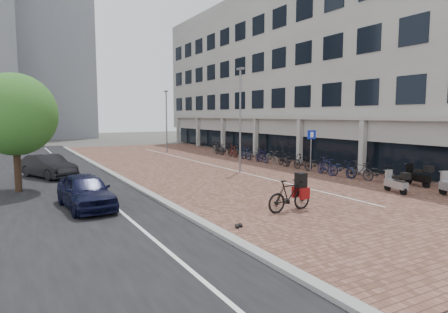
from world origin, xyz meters
TOP-DOWN VIEW (x-y plane):
  - ground at (0.00, 0.00)m, footprint 140.00×140.00m
  - plaza_brick at (2.00, 12.00)m, footprint 14.50×42.00m
  - street_asphalt at (-9.00, 12.00)m, footprint 8.00×50.00m
  - curb at (-5.10, 12.00)m, footprint 0.35×42.00m
  - lane_line at (-7.00, 12.00)m, footprint 0.12×44.00m
  - parking_line at (2.20, 12.00)m, footprint 0.10×30.00m
  - office_building at (12.97, 16.00)m, footprint 8.40×40.00m
  - car_navy at (-8.03, 2.59)m, footprint 1.90×4.11m
  - car_dark at (-8.59, 11.42)m, footprint 2.98×4.33m
  - hero_bike at (-1.45, -1.64)m, footprint 2.05×0.67m
  - shoes at (-4.21, -2.56)m, footprint 0.46×0.42m
  - scooter_mid at (7.50, -0.70)m, footprint 0.86×1.74m
  - scooter_back at (5.04, -1.30)m, footprint 0.86×1.61m
  - parking_sign at (6.12, 5.71)m, footprint 0.55×0.18m
  - lamp_near at (2.23, 7.91)m, footprint 0.12×0.12m
  - lamp_far at (2.88, 22.54)m, footprint 0.12×0.12m
  - street_tree at (-10.13, 7.64)m, footprint 3.81×3.81m
  - bike_row at (6.42, 10.20)m, footprint 1.33×20.44m

SIDE VIEW (x-z plane):
  - ground at x=0.00m, z-range 0.00..0.00m
  - street_asphalt at x=-9.00m, z-range -0.01..0.02m
  - plaza_brick at x=2.00m, z-range -0.01..0.03m
  - lane_line at x=-7.00m, z-range 0.02..0.02m
  - parking_line at x=2.20m, z-range 0.03..0.04m
  - shoes at x=-4.21m, z-range 0.00..0.09m
  - curb at x=-5.10m, z-range 0.00..0.14m
  - bike_row at x=6.42m, z-range 0.00..1.05m
  - scooter_back at x=5.04m, z-range 0.00..1.06m
  - scooter_mid at x=7.50m, z-range 0.00..1.15m
  - hero_bike at x=-1.45m, z-range -0.08..1.35m
  - car_dark at x=-8.59m, z-range 0.00..1.35m
  - car_navy at x=-8.03m, z-range 0.00..1.36m
  - parking_sign at x=6.12m, z-range 0.48..3.15m
  - lamp_far at x=2.88m, z-range 0.00..5.88m
  - lamp_near at x=2.23m, z-range 0.00..6.46m
  - street_tree at x=-10.13m, z-range 0.75..6.30m
  - office_building at x=12.97m, z-range 0.94..15.94m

